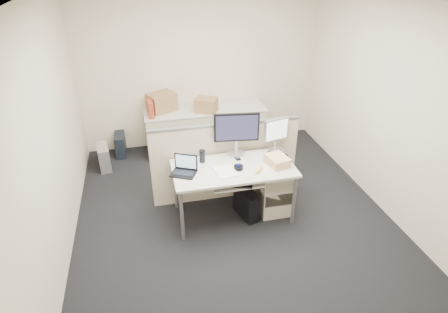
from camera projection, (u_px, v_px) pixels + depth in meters
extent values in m
cube|color=black|center=(233.00, 215.00, 4.96)|extent=(4.00, 4.50, 0.01)
cube|color=beige|center=(201.00, 67.00, 6.21)|extent=(4.00, 0.02, 2.70)
cube|color=beige|center=(321.00, 261.00, 2.39)|extent=(4.00, 0.02, 2.70)
cube|color=beige|center=(49.00, 139.00, 3.91)|extent=(0.02, 4.50, 2.70)
cube|color=beige|center=(388.00, 107.00, 4.69)|extent=(0.02, 4.50, 2.70)
cube|color=#B5B1AB|center=(233.00, 168.00, 4.61)|extent=(1.50, 0.75, 0.03)
cylinder|color=slate|center=(182.00, 216.00, 4.38)|extent=(0.04, 0.04, 0.70)
cylinder|color=slate|center=(176.00, 186.00, 4.93)|extent=(0.04, 0.04, 0.70)
cylinder|color=slate|center=(294.00, 200.00, 4.65)|extent=(0.04, 0.04, 0.70)
cylinder|color=slate|center=(276.00, 173.00, 5.20)|extent=(0.04, 0.04, 0.70)
cube|color=#B5B1AB|center=(237.00, 183.00, 4.50)|extent=(0.62, 0.32, 0.02)
cube|color=#AEAA93|center=(272.00, 187.00, 4.95)|extent=(0.40, 0.55, 0.65)
cube|color=beige|center=(225.00, 162.00, 5.07)|extent=(2.00, 0.06, 1.10)
cube|color=#AEAA93|center=(206.00, 129.00, 6.42)|extent=(2.00, 0.60, 0.72)
cube|color=black|center=(236.00, 134.00, 4.76)|extent=(0.60, 0.29, 0.58)
cube|color=#B7B7BC|center=(276.00, 135.00, 4.89)|extent=(0.39, 0.26, 0.44)
cube|color=black|center=(183.00, 166.00, 4.41)|extent=(0.35, 0.32, 0.22)
cylinder|color=black|center=(238.00, 167.00, 4.56)|extent=(0.15, 0.15, 0.04)
cube|color=black|center=(277.00, 157.00, 4.77)|extent=(0.25, 0.22, 0.07)
cube|color=silver|center=(225.00, 171.00, 4.51)|extent=(0.28, 0.34, 0.01)
cube|color=#F1F940|center=(230.00, 167.00, 4.59)|extent=(0.11, 0.11, 0.01)
cylinder|color=black|center=(202.00, 157.00, 4.68)|extent=(0.08, 0.08, 0.15)
ellipsoid|color=#FEFF3B|center=(259.00, 169.00, 4.52)|extent=(0.16, 0.16, 0.04)
cube|color=black|center=(237.00, 158.00, 4.79)|extent=(0.08, 0.12, 0.01)
cube|color=tan|center=(277.00, 160.00, 4.64)|extent=(0.29, 0.33, 0.11)
cube|color=black|center=(234.00, 183.00, 4.45)|extent=(0.47, 0.29, 0.02)
cube|color=black|center=(247.00, 203.00, 4.86)|extent=(0.27, 0.44, 0.39)
cube|color=black|center=(120.00, 145.00, 6.31)|extent=(0.17, 0.40, 0.37)
cube|color=#B7B7BC|center=(104.00, 157.00, 5.92)|extent=(0.22, 0.43, 0.38)
cube|color=#8F5F40|center=(162.00, 103.00, 6.10)|extent=(0.52, 0.47, 0.32)
cube|color=#8F5F40|center=(206.00, 106.00, 6.08)|extent=(0.43, 0.39, 0.25)
cube|color=#9B3622|center=(150.00, 109.00, 5.92)|extent=(0.10, 0.31, 0.28)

